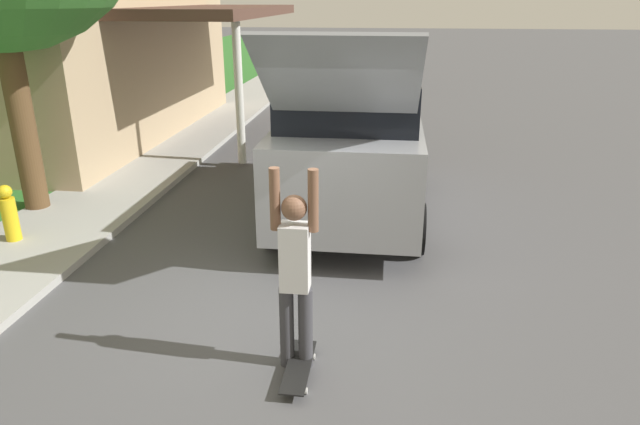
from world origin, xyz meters
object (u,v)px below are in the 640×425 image
car_down_street (344,66)px  skateboarder (295,270)px  suv_parked (353,137)px  fire_hydrant (9,214)px  skateboard (299,367)px

car_down_street → skateboarder: (1.17, -18.44, 0.32)m
car_down_street → skateboarder: skateboarder is taller
suv_parked → skateboarder: bearing=-92.9°
skateboarder → fire_hydrant: 4.77m
car_down_street → suv_parked: bearing=-84.5°
suv_parked → car_down_street: bearing=95.5°
skateboard → fire_hydrant: (-4.27, 2.30, 0.39)m
skateboarder → car_down_street: bearing=93.6°
suv_parked → fire_hydrant: bearing=-156.4°
skateboard → fire_hydrant: size_ratio=1.04×
car_down_street → skateboard: bearing=-86.3°
car_down_street → fire_hydrant: car_down_street is taller
skateboarder → suv_parked: bearing=87.1°
skateboard → skateboarder: bearing=105.8°
skateboarder → skateboard: size_ratio=2.34×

